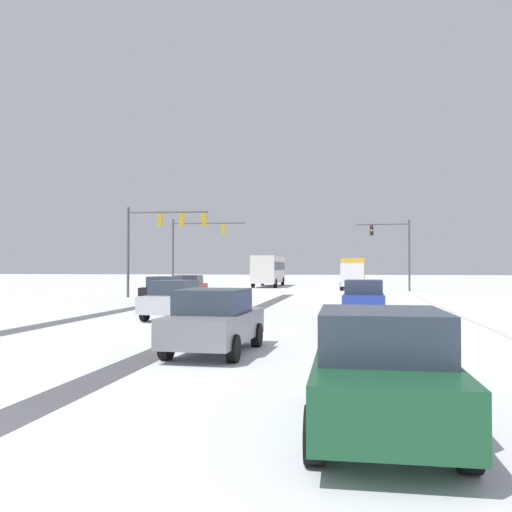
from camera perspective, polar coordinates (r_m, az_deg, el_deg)
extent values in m
cube|color=#4C4C51|center=(23.75, -1.93, -6.41)|extent=(0.86, 39.17, 0.01)
cube|color=#4C4C51|center=(25.85, -16.15, -5.94)|extent=(0.99, 39.17, 0.01)
cylinder|color=#47474C|center=(51.23, 15.74, 0.08)|extent=(0.18, 0.18, 6.50)
cylinder|color=#47474C|center=(51.30, 13.07, 3.25)|extent=(4.76, 0.35, 0.12)
cube|color=black|center=(51.26, 12.01, 2.63)|extent=(0.33, 0.26, 0.90)
sphere|color=black|center=(51.12, 12.00, 2.98)|extent=(0.20, 0.20, 0.20)
sphere|color=orange|center=(51.10, 12.00, 2.64)|extent=(0.20, 0.20, 0.20)
sphere|color=black|center=(51.08, 12.00, 2.31)|extent=(0.20, 0.20, 0.20)
cylinder|color=#47474C|center=(40.20, -13.23, 0.40)|extent=(0.18, 0.18, 6.50)
cylinder|color=#47474C|center=(39.48, -9.21, 4.55)|extent=(5.84, 0.46, 0.12)
cube|color=#B79319|center=(39.59, -10.02, 3.74)|extent=(0.33, 0.26, 0.90)
sphere|color=black|center=(39.77, -9.96, 4.15)|extent=(0.20, 0.20, 0.20)
sphere|color=orange|center=(39.75, -9.96, 3.72)|extent=(0.20, 0.20, 0.20)
sphere|color=black|center=(39.72, -9.96, 3.29)|extent=(0.20, 0.20, 0.20)
cube|color=#B79319|center=(39.17, -7.76, 3.79)|extent=(0.33, 0.26, 0.90)
sphere|color=black|center=(39.35, -7.71, 4.20)|extent=(0.20, 0.20, 0.20)
sphere|color=orange|center=(39.32, -7.71, 3.77)|extent=(0.20, 0.20, 0.20)
sphere|color=black|center=(39.30, -7.71, 3.33)|extent=(0.20, 0.20, 0.20)
cube|color=#B79319|center=(38.80, -5.46, 3.83)|extent=(0.33, 0.26, 0.90)
sphere|color=black|center=(38.98, -5.41, 4.25)|extent=(0.20, 0.20, 0.20)
sphere|color=orange|center=(38.96, -5.41, 3.81)|extent=(0.20, 0.20, 0.20)
sphere|color=black|center=(38.93, -5.41, 3.37)|extent=(0.20, 0.20, 0.20)
cylinder|color=#47474C|center=(49.55, -8.69, 0.09)|extent=(0.18, 0.18, 6.50)
cylinder|color=#47474C|center=(48.98, -4.97, 3.43)|extent=(6.51, 0.59, 0.12)
cube|color=#B79319|center=(48.71, -3.46, 2.81)|extent=(0.34, 0.26, 0.90)
sphere|color=black|center=(48.89, -3.43, 3.14)|extent=(0.20, 0.20, 0.20)
sphere|color=orange|center=(48.87, -3.43, 2.79)|extent=(0.20, 0.20, 0.20)
sphere|color=black|center=(48.85, -3.43, 2.44)|extent=(0.20, 0.20, 0.20)
cube|color=red|center=(37.81, -6.98, -3.44)|extent=(1.91, 4.18, 0.70)
cube|color=#2D3847|center=(37.64, -7.04, -2.46)|extent=(1.66, 1.98, 0.60)
cylinder|color=black|center=(39.25, -7.68, -3.87)|extent=(0.25, 0.65, 0.64)
cylinder|color=black|center=(38.87, -5.37, -3.90)|extent=(0.25, 0.65, 0.64)
cylinder|color=black|center=(36.80, -8.69, -4.04)|extent=(0.25, 0.65, 0.64)
cylinder|color=black|center=(36.40, -6.23, -4.08)|extent=(0.25, 0.65, 0.64)
cube|color=black|center=(32.82, -9.45, -3.78)|extent=(1.82, 4.15, 0.70)
cube|color=#2D3847|center=(32.65, -9.54, -2.65)|extent=(1.62, 1.95, 0.60)
cylinder|color=black|center=(34.31, -9.95, -4.25)|extent=(0.24, 0.65, 0.64)
cylinder|color=black|center=(33.75, -7.39, -4.31)|extent=(0.24, 0.65, 0.64)
cylinder|color=black|center=(31.96, -11.63, -4.47)|extent=(0.24, 0.65, 0.64)
cylinder|color=black|center=(31.36, -8.91, -4.54)|extent=(0.24, 0.65, 0.64)
cube|color=#233899|center=(24.13, 11.21, -4.72)|extent=(1.82, 4.15, 0.70)
cube|color=#2D3847|center=(23.95, 11.20, -3.19)|extent=(1.62, 1.95, 0.60)
cylinder|color=black|center=(25.44, 9.41, -5.33)|extent=(0.24, 0.65, 0.64)
cylinder|color=black|center=(25.43, 13.06, -5.32)|extent=(0.24, 0.65, 0.64)
cylinder|color=black|center=(22.91, 9.16, -5.79)|extent=(0.24, 0.65, 0.64)
cylinder|color=black|center=(22.89, 13.22, -5.78)|extent=(0.24, 0.65, 0.64)
cube|color=#B7BABF|center=(23.22, -8.47, -4.87)|extent=(1.87, 4.17, 0.70)
cube|color=#2D3847|center=(23.04, -8.60, -3.28)|extent=(1.64, 1.97, 0.60)
cylinder|color=black|center=(24.71, -9.18, -5.45)|extent=(0.25, 0.65, 0.64)
cylinder|color=black|center=(24.17, -5.60, -5.56)|extent=(0.25, 0.65, 0.64)
cylinder|color=black|center=(22.37, -11.58, -5.89)|extent=(0.25, 0.65, 0.64)
cylinder|color=black|center=(21.77, -7.67, -6.04)|extent=(0.25, 0.65, 0.64)
cube|color=slate|center=(13.93, -4.31, -7.35)|extent=(1.86, 4.17, 0.70)
cube|color=#2D3847|center=(13.73, -4.48, -4.72)|extent=(1.64, 1.96, 0.60)
cylinder|color=black|center=(15.42, -5.86, -8.06)|extent=(0.25, 0.65, 0.64)
cylinder|color=black|center=(15.00, 0.08, -8.26)|extent=(0.25, 0.65, 0.64)
cylinder|color=black|center=(13.04, -9.37, -9.31)|extent=(0.25, 0.65, 0.64)
cylinder|color=black|center=(12.55, -2.39, -9.65)|extent=(0.25, 0.65, 0.64)
cube|color=#194C2D|center=(7.50, 12.97, -12.67)|extent=(1.76, 4.13, 0.70)
cube|color=#2D3847|center=(7.25, 13.03, -7.87)|extent=(1.59, 1.92, 0.60)
cylinder|color=black|center=(8.81, 7.00, -13.29)|extent=(0.23, 0.64, 0.64)
cylinder|color=black|center=(8.90, 17.73, -13.12)|extent=(0.23, 0.64, 0.64)
cylinder|color=black|center=(6.35, 6.15, -18.11)|extent=(0.23, 0.64, 0.64)
cylinder|color=black|center=(6.47, 21.31, -17.70)|extent=(0.23, 0.64, 0.64)
cube|color=silver|center=(61.08, 1.36, -1.40)|extent=(2.70, 11.04, 2.90)
cube|color=#283342|center=(61.08, 1.36, -1.07)|extent=(2.72, 10.16, 0.90)
cylinder|color=black|center=(57.14, 2.04, -2.87)|extent=(0.32, 0.97, 0.96)
cylinder|color=black|center=(57.47, -0.31, -2.86)|extent=(0.32, 0.97, 0.96)
cylinder|color=black|center=(64.24, 2.80, -2.68)|extent=(0.32, 0.97, 0.96)
cylinder|color=black|center=(64.53, 0.70, -2.68)|extent=(0.32, 0.97, 0.96)
cube|color=silver|center=(50.48, 10.06, -1.95)|extent=(2.15, 2.25, 2.10)
cube|color=gold|center=(54.17, 10.14, -1.63)|extent=(2.33, 5.25, 2.60)
cylinder|color=black|center=(50.93, 11.21, -3.12)|extent=(0.30, 0.85, 0.84)
cylinder|color=black|center=(50.97, 8.93, -3.13)|extent=(0.30, 0.85, 0.84)
cylinder|color=black|center=(55.62, 11.22, -2.96)|extent=(0.30, 0.85, 0.84)
cylinder|color=black|center=(55.66, 9.13, -2.96)|extent=(0.30, 0.85, 0.84)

